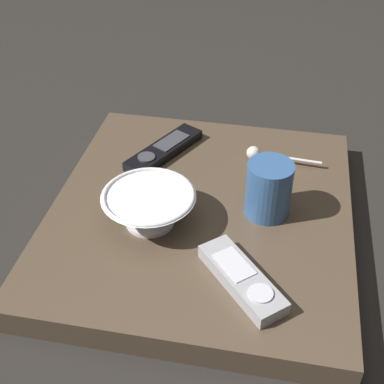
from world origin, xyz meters
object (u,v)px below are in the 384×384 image
tv_remote_far (164,150)px  teaspoon (259,154)px  tv_remote_near (242,279)px  coffee_mug (269,189)px  cereal_bowl (149,206)px

tv_remote_far → teaspoon: bearing=4.7°
tv_remote_near → tv_remote_far: tv_remote_near is taller
coffee_mug → cereal_bowl: bearing=-161.5°
teaspoon → tv_remote_near: 0.34m
teaspoon → tv_remote_near: size_ratio=0.93×
tv_remote_near → tv_remote_far: size_ratio=0.84×
cereal_bowl → coffee_mug: coffee_mug is taller
cereal_bowl → teaspoon: size_ratio=1.07×
coffee_mug → teaspoon: (-0.03, 0.16, -0.04)m
cereal_bowl → tv_remote_far: size_ratio=0.84×
cereal_bowl → coffee_mug: (0.20, 0.07, 0.02)m
coffee_mug → teaspoon: coffee_mug is taller
tv_remote_far → cereal_bowl: bearing=-83.5°
coffee_mug → tv_remote_far: size_ratio=0.53×
tv_remote_far → tv_remote_near: bearing=-58.5°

